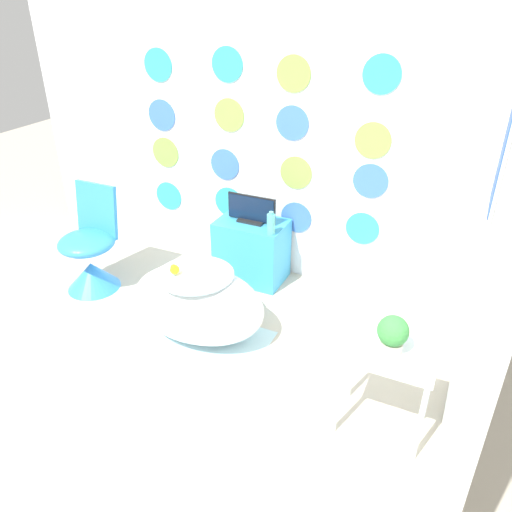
# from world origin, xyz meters

# --- Properties ---
(ground_plane) EXTENTS (12.00, 12.00, 0.00)m
(ground_plane) POSITION_xyz_m (0.00, 0.00, 0.00)
(ground_plane) COLOR #BCB29E
(wall_back_dotted) EXTENTS (4.58, 0.05, 2.60)m
(wall_back_dotted) POSITION_xyz_m (0.00, 2.20, 1.30)
(wall_back_dotted) COLOR white
(wall_back_dotted) RESTS_ON ground_plane
(wall_right) EXTENTS (0.06, 3.18, 2.60)m
(wall_right) POSITION_xyz_m (1.81, 1.09, 1.30)
(wall_right) COLOR white
(wall_right) RESTS_ON ground_plane
(rug) EXTENTS (1.04, 0.76, 0.01)m
(rug) POSITION_xyz_m (0.04, 0.93, 0.00)
(rug) COLOR silver
(rug) RESTS_ON ground_plane
(bathtub) EXTENTS (1.02, 0.66, 0.53)m
(bathtub) POSITION_xyz_m (0.02, 1.06, 0.27)
(bathtub) COLOR white
(bathtub) RESTS_ON ground_plane
(rubber_duck) EXTENTS (0.07, 0.07, 0.08)m
(rubber_duck) POSITION_xyz_m (-0.10, 0.98, 0.57)
(rubber_duck) COLOR yellow
(rubber_duck) RESTS_ON bathtub
(chair) EXTENTS (0.47, 0.47, 0.88)m
(chair) POSITION_xyz_m (-1.13, 1.24, 0.28)
(chair) COLOR #338CE0
(chair) RESTS_ON ground_plane
(tv_cabinet) EXTENTS (0.58, 0.39, 0.54)m
(tv_cabinet) POSITION_xyz_m (0.03, 1.95, 0.27)
(tv_cabinet) COLOR #389ED6
(tv_cabinet) RESTS_ON ground_plane
(tv) EXTENTS (0.43, 0.12, 0.23)m
(tv) POSITION_xyz_m (0.03, 1.95, 0.65)
(tv) COLOR black
(tv) RESTS_ON tv_cabinet
(vase) EXTENTS (0.07, 0.07, 0.20)m
(vase) POSITION_xyz_m (0.27, 1.80, 0.63)
(vase) COLOR #51B2AD
(vase) RESTS_ON tv_cabinet
(side_table) EXTENTS (0.51, 0.36, 0.56)m
(side_table) POSITION_xyz_m (1.44, 0.74, 0.46)
(side_table) COLOR silver
(side_table) RESTS_ON ground_plane
(potted_plant_left) EXTENTS (0.17, 0.17, 0.22)m
(potted_plant_left) POSITION_xyz_m (1.44, 0.74, 0.68)
(potted_plant_left) COLOR beige
(potted_plant_left) RESTS_ON side_table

